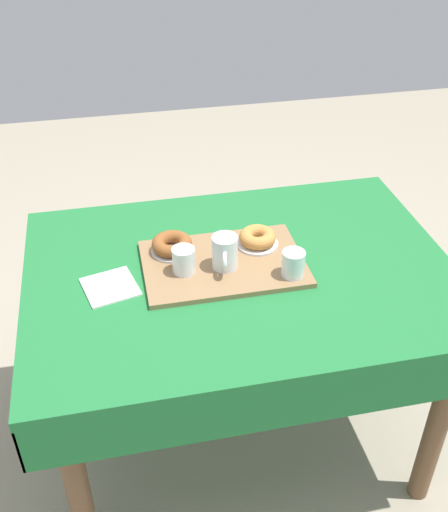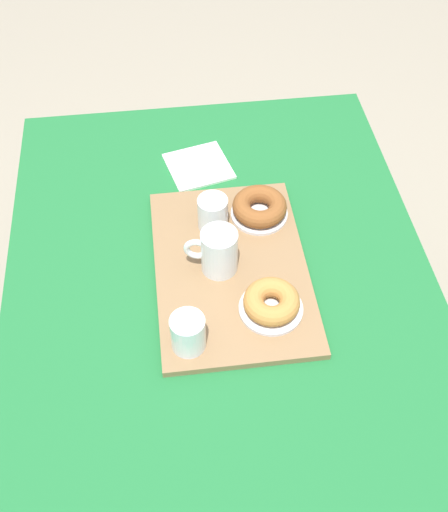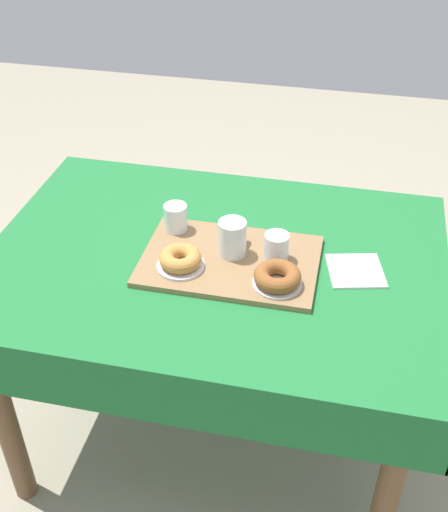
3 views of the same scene
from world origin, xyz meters
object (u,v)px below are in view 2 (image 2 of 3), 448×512
sugar_donut_left (260,206)px  sugar_donut_right (272,301)px  donut_plate_left (259,214)px  tea_mug_left (220,252)px  water_glass_far (212,215)px  serving_tray (231,269)px  donut_plate_right (271,309)px  dining_table (222,321)px  paper_napkin (199,166)px  water_glass_near (188,334)px

sugar_donut_left → sugar_donut_right: bearing=176.0°
donut_plate_left → sugar_donut_left: sugar_donut_left is taller
tea_mug_left → sugar_donut_left: tea_mug_left is taller
donut_plate_left → water_glass_far: bearing=100.2°
serving_tray → donut_plate_right: size_ratio=3.70×
tea_mug_left → water_glass_far: tea_mug_left is taller
donut_plate_right → sugar_donut_right: 0.02m
dining_table → paper_napkin: paper_napkin is taller
paper_napkin → tea_mug_left: bearing=-177.7°
dining_table → water_glass_far: water_glass_far is taller
serving_tray → sugar_donut_right: size_ratio=4.23×
water_glass_near → paper_napkin: (0.50, -0.07, -0.05)m
sugar_donut_left → sugar_donut_right: same height
donut_plate_left → paper_napkin: bearing=31.3°
dining_table → water_glass_far: size_ratio=16.12×
water_glass_far → donut_plate_right: size_ratio=0.61×
tea_mug_left → sugar_donut_right: bearing=-144.5°
sugar_donut_right → tea_mug_left: bearing=35.5°
water_glass_near → paper_napkin: water_glass_near is taller
serving_tray → water_glass_near: water_glass_near is taller
sugar_donut_right → donut_plate_right: bearing=0.0°
donut_plate_left → sugar_donut_right: (-0.25, 0.02, 0.02)m
water_glass_near → donut_plate_right: 0.18m
serving_tray → donut_plate_left: (0.14, -0.08, 0.01)m
serving_tray → water_glass_near: 0.21m
dining_table → donut_plate_right: size_ratio=9.85×
water_glass_near → paper_napkin: bearing=-7.6°
serving_tray → sugar_donut_left: sugar_donut_left is taller
serving_tray → water_glass_near: bearing=149.8°
water_glass_far → sugar_donut_right: bearing=-159.6°
water_glass_near → donut_plate_left: size_ratio=0.61×
sugar_donut_right → water_glass_far: bearing=20.4°
tea_mug_left → water_glass_near: (-0.18, 0.08, -0.01)m
water_glass_far → donut_plate_right: bearing=-159.6°
sugar_donut_left → water_glass_far: bearing=100.2°
water_glass_near → water_glass_far: size_ratio=1.00×
donut_plate_right → water_glass_far: bearing=20.4°
serving_tray → paper_napkin: serving_tray is taller
serving_tray → water_glass_far: water_glass_far is taller
sugar_donut_right → sugar_donut_left: bearing=-4.0°
water_glass_near → donut_plate_right: bearing=-70.4°
dining_table → donut_plate_left: 0.25m
water_glass_near → donut_plate_right: size_ratio=0.61×
donut_plate_right → donut_plate_left: bearing=-4.0°
dining_table → paper_napkin: 0.39m
tea_mug_left → water_glass_far: (0.12, 0.00, -0.01)m
dining_table → sugar_donut_left: 0.26m
tea_mug_left → paper_napkin: size_ratio=0.80×
tea_mug_left → donut_plate_left: size_ratio=0.90×
water_glass_near → sugar_donut_right: water_glass_near is taller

